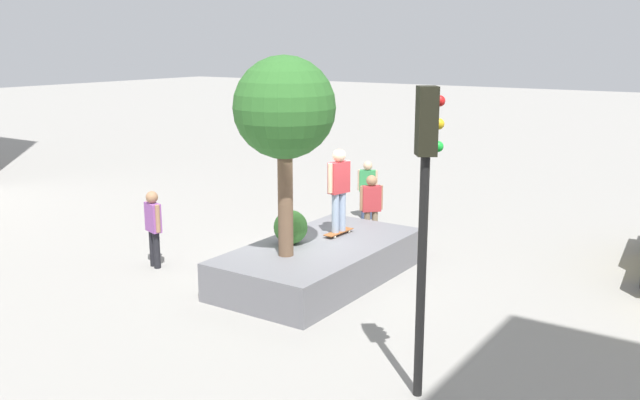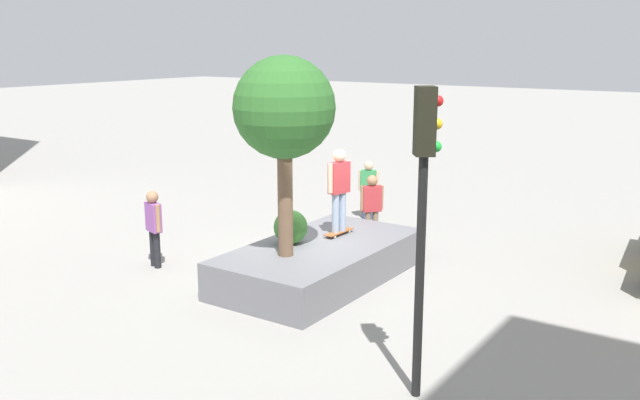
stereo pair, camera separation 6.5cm
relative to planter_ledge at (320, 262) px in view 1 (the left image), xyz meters
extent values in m
plane|color=gray|center=(-0.18, -0.38, -0.36)|extent=(120.00, 120.00, 0.00)
cube|color=slate|center=(0.00, 0.00, 0.00)|extent=(4.45, 2.33, 0.73)
cylinder|color=brown|center=(0.93, -0.14, 1.49)|extent=(0.28, 0.28, 2.24)
sphere|color=#2D6628|center=(0.93, -0.14, 3.11)|extent=(1.85, 1.85, 1.85)
sphere|color=#3D7A33|center=(0.26, -0.52, 0.70)|extent=(0.67, 0.67, 0.67)
cube|color=brown|center=(-0.80, -0.07, 0.43)|extent=(0.81, 0.25, 0.02)
sphere|color=beige|center=(-1.06, -0.14, 0.39)|extent=(0.06, 0.06, 0.06)
sphere|color=beige|center=(-1.05, 0.02, 0.39)|extent=(0.06, 0.06, 0.06)
sphere|color=beige|center=(-0.55, -0.17, 0.39)|extent=(0.06, 0.06, 0.06)
sphere|color=beige|center=(-0.54, 0.00, 0.39)|extent=(0.06, 0.06, 0.06)
cylinder|color=#8C9EB7|center=(-0.71, -0.10, 0.84)|extent=(0.15, 0.15, 0.82)
cylinder|color=#8C9EB7|center=(-0.90, -0.05, 0.84)|extent=(0.15, 0.15, 0.82)
cube|color=#B23338|center=(-0.80, -0.07, 1.57)|extent=(0.49, 0.29, 0.64)
cylinder|color=#D8AD8C|center=(-0.56, -0.13, 1.59)|extent=(0.10, 0.10, 0.60)
cylinder|color=#D8AD8C|center=(-1.04, -0.02, 1.59)|extent=(0.10, 0.10, 0.60)
sphere|color=#D8AD8C|center=(-0.80, -0.07, 2.02)|extent=(0.27, 0.27, 0.27)
cylinder|color=black|center=(3.10, 3.65, 1.26)|extent=(0.12, 0.12, 3.25)
cube|color=black|center=(3.10, 3.65, 3.31)|extent=(0.37, 0.36, 0.85)
sphere|color=red|center=(3.01, 3.77, 3.55)|extent=(0.14, 0.14, 0.14)
sphere|color=gold|center=(3.01, 3.77, 3.27)|extent=(0.14, 0.14, 0.14)
sphere|color=green|center=(3.01, 3.77, 2.99)|extent=(0.14, 0.14, 0.14)
cylinder|color=#847056|center=(-2.87, -0.39, 0.02)|extent=(0.14, 0.14, 0.77)
cylinder|color=#847056|center=(-2.74, -0.52, 0.02)|extent=(0.14, 0.14, 0.77)
cube|color=#B23338|center=(-2.81, -0.45, 0.71)|extent=(0.44, 0.44, 0.60)
cylinder|color=#9E7251|center=(-2.97, -0.29, 0.72)|extent=(0.09, 0.09, 0.57)
cylinder|color=#9E7251|center=(-2.65, -0.61, 0.72)|extent=(0.09, 0.09, 0.57)
sphere|color=#9E7251|center=(-2.81, -0.45, 1.14)|extent=(0.25, 0.25, 0.25)
cylinder|color=navy|center=(-4.80, -1.60, 0.01)|extent=(0.14, 0.14, 0.74)
cylinder|color=navy|center=(-4.72, -1.76, 0.01)|extent=(0.14, 0.14, 0.74)
cube|color=#338C4C|center=(-4.76, -1.68, 0.67)|extent=(0.35, 0.45, 0.58)
cylinder|color=#D8AD8C|center=(-4.86, -1.48, 0.68)|extent=(0.09, 0.09, 0.55)
cylinder|color=#D8AD8C|center=(-4.66, -1.87, 0.68)|extent=(0.09, 0.09, 0.55)
sphere|color=#D8AD8C|center=(-4.76, -1.68, 1.08)|extent=(0.24, 0.24, 0.24)
cylinder|color=black|center=(1.28, -3.24, 0.02)|extent=(0.14, 0.14, 0.77)
cylinder|color=black|center=(1.22, -3.41, 0.02)|extent=(0.14, 0.14, 0.77)
cube|color=#8C4C99|center=(1.25, -3.32, 0.71)|extent=(0.31, 0.47, 0.60)
cylinder|color=#9E7251|center=(1.32, -3.11, 0.73)|extent=(0.09, 0.09, 0.57)
cylinder|color=#9E7251|center=(1.18, -3.54, 0.73)|extent=(0.09, 0.09, 0.57)
sphere|color=#9E7251|center=(1.25, -3.32, 1.14)|extent=(0.25, 0.25, 0.25)
camera|label=1|loc=(10.87, 7.29, 4.25)|focal=38.96mm
camera|label=2|loc=(10.84, 7.35, 4.25)|focal=38.96mm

